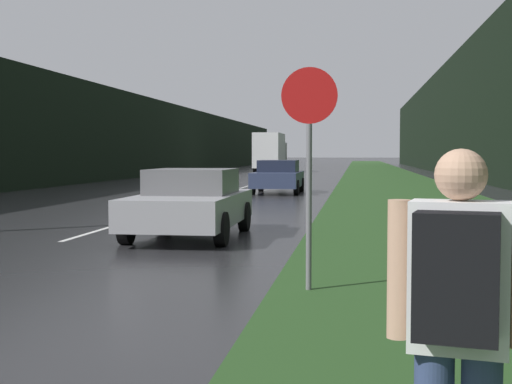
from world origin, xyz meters
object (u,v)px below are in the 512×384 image
object	(u,v)px
stop_sign	(309,154)
hitchhiker_with_backpack	(458,326)
car_passing_near	(191,203)
delivery_truck	(270,152)
car_passing_far	(278,177)

from	to	relation	value
stop_sign	hitchhiker_with_backpack	size ratio (longest dim) A/B	1.60
car_passing_near	delivery_truck	distance (m)	51.14
stop_sign	car_passing_far	xyz separation A→B (m)	(-2.76, 21.48, -0.98)
hitchhiker_with_backpack	car_passing_near	size ratio (longest dim) A/B	0.40
hitchhiker_with_backpack	car_passing_far	xyz separation A→B (m)	(-3.75, 27.18, -0.28)
car_passing_far	hitchhiker_with_backpack	bearing A→B (deg)	97.86
hitchhiker_with_backpack	car_passing_far	world-z (taller)	hitchhiker_with_backpack
hitchhiker_with_backpack	car_passing_near	bearing A→B (deg)	119.97
stop_sign	hitchhiker_with_backpack	world-z (taller)	stop_sign
delivery_truck	hitchhiker_with_backpack	bearing A→B (deg)	-82.37
stop_sign	car_passing_near	distance (m)	6.14
car_passing_far	stop_sign	bearing A→B (deg)	97.32
car_passing_near	car_passing_far	xyz separation A→B (m)	(0.00, 16.08, 0.01)
delivery_truck	car_passing_near	bearing A→B (deg)	-84.89
car_passing_far	delivery_truck	size ratio (longest dim) A/B	0.51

